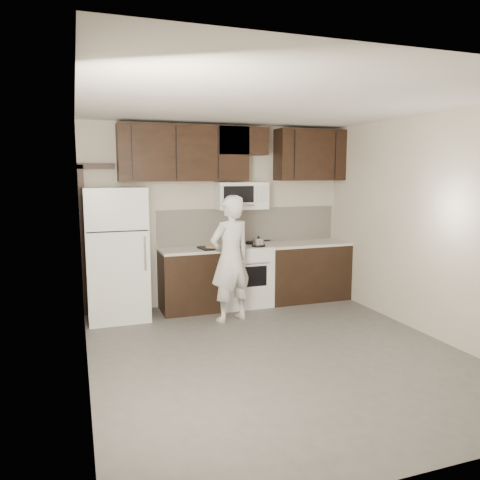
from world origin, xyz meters
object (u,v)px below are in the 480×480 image
refrigerator (116,254)px  person (230,259)px  microwave (241,196)px  stove (244,275)px

refrigerator → person: size_ratio=1.06×
microwave → refrigerator: microwave is taller
refrigerator → person: refrigerator is taller
stove → refrigerator: refrigerator is taller
stove → refrigerator: size_ratio=0.52×
microwave → person: bearing=-118.8°
person → microwave: bearing=-135.8°
stove → microwave: size_ratio=1.24×
microwave → refrigerator: bearing=-174.9°
refrigerator → microwave: bearing=5.1°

